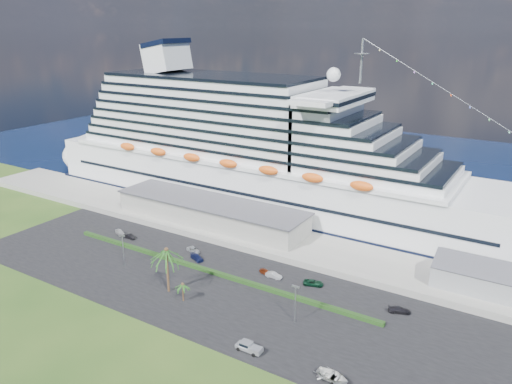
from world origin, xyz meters
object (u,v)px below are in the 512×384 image
Objects in this scene: cruise_ship at (262,157)px; pickup_truck at (249,347)px; parked_car_3 at (197,257)px; boat_trailer at (332,376)px.

cruise_ship is 36.66× the size of pickup_truck.
boat_trailer is (48.14, -24.50, 0.54)m from parked_car_3.
parked_car_3 is 0.71× the size of boat_trailer.
pickup_truck is 0.82× the size of boat_trailer.
cruise_ship is 47.37m from parked_car_3.
pickup_truck is 16.45m from boat_trailer.
boat_trailer is at bearing -51.17° from cruise_ship.
cruise_ship is at bearing 128.83° from boat_trailer.
pickup_truck is at bearing -104.49° from parked_car_3.
boat_trailer is (55.17, -68.56, -15.37)m from cruise_ship.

